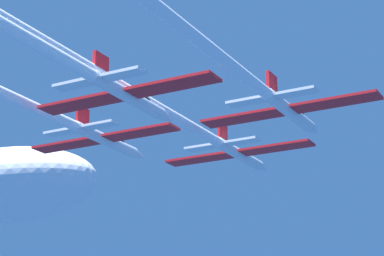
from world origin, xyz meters
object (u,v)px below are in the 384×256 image
(jet_lead, at_px, (187,124))
(jet_slot, at_px, (51,52))
(jet_left_wing, at_px, (24,103))
(jet_right_wing, at_px, (226,61))

(jet_lead, distance_m, jet_slot, 22.78)
(jet_slot, bearing_deg, jet_left_wing, 138.67)
(jet_left_wing, relative_size, jet_right_wing, 0.98)
(jet_lead, xyz_separation_m, jet_slot, (0.32, -22.76, -0.72))
(jet_left_wing, xyz_separation_m, jet_slot, (11.27, -9.91, -0.90))
(jet_lead, relative_size, jet_slot, 1.08)
(jet_lead, bearing_deg, jet_right_wing, -49.70)
(jet_lead, xyz_separation_m, jet_right_wing, (10.91, -12.87, 0.04))
(jet_right_wing, distance_m, jet_slot, 14.52)
(jet_lead, distance_m, jet_left_wing, 16.89)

